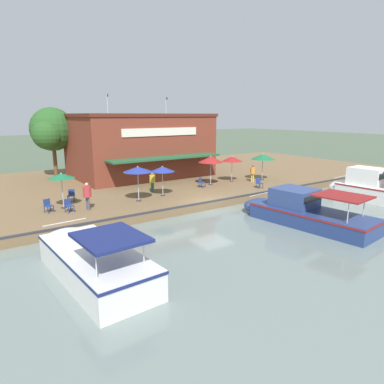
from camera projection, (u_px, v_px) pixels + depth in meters
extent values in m
plane|color=#4C5B47|center=(212.00, 211.00, 24.32)|extent=(220.00, 220.00, 0.00)
cube|color=brown|center=(142.00, 182.00, 33.10)|extent=(22.00, 56.00, 0.60)
cube|color=#2D2D33|center=(211.00, 201.00, 24.26)|extent=(0.20, 50.40, 0.10)
cube|color=brown|center=(140.00, 146.00, 34.77)|extent=(8.97, 12.72, 5.87)
cube|color=#522318|center=(138.00, 115.00, 34.09)|extent=(9.15, 12.97, 0.30)
cube|color=#235633|center=(166.00, 158.00, 30.58)|extent=(1.80, 10.81, 0.16)
cube|color=silver|center=(161.00, 132.00, 30.78)|extent=(0.08, 7.63, 0.70)
cylinder|color=silver|center=(166.00, 107.00, 35.66)|extent=(0.06, 0.06, 1.99)
cube|color=#2D5193|center=(167.00, 98.00, 35.33)|extent=(0.36, 0.03, 0.24)
cylinder|color=silver|center=(107.00, 105.00, 32.13)|extent=(0.06, 0.06, 2.11)
cube|color=#2D5193|center=(108.00, 95.00, 31.79)|extent=(0.36, 0.03, 0.24)
cylinder|color=#B7B7B7|center=(232.00, 170.00, 31.64)|extent=(0.06, 0.06, 2.17)
cylinder|color=#2D2D33|center=(232.00, 181.00, 31.88)|extent=(0.36, 0.36, 0.06)
cone|color=maroon|center=(232.00, 159.00, 31.42)|extent=(1.91, 1.91, 0.47)
cone|color=white|center=(232.00, 159.00, 31.42)|extent=(1.18, 1.18, 0.37)
sphere|color=white|center=(232.00, 156.00, 31.37)|extent=(0.08, 0.08, 0.08)
cylinder|color=#B7B7B7|center=(211.00, 172.00, 30.03)|extent=(0.06, 0.06, 2.35)
cylinder|color=#2D2D33|center=(210.00, 184.00, 30.29)|extent=(0.36, 0.36, 0.06)
cone|color=maroon|center=(211.00, 159.00, 29.79)|extent=(2.17, 2.17, 0.54)
cone|color=white|center=(211.00, 159.00, 29.79)|extent=(1.35, 1.35, 0.43)
sphere|color=white|center=(211.00, 156.00, 29.73)|extent=(0.08, 0.08, 0.08)
cylinder|color=#B7B7B7|center=(138.00, 185.00, 24.30)|extent=(0.06, 0.06, 2.36)
cylinder|color=#2D2D33|center=(139.00, 201.00, 24.55)|extent=(0.36, 0.36, 0.06)
cone|color=navy|center=(138.00, 169.00, 24.05)|extent=(2.08, 2.08, 0.38)
cone|color=white|center=(138.00, 169.00, 24.05)|extent=(1.29, 1.29, 0.30)
sphere|color=white|center=(138.00, 167.00, 24.01)|extent=(0.08, 0.08, 0.08)
cylinder|color=#B7B7B7|center=(262.00, 168.00, 32.35)|extent=(0.06, 0.06, 2.29)
cylinder|color=#2D2D33|center=(262.00, 179.00, 32.60)|extent=(0.36, 0.36, 0.06)
cone|color=#19663D|center=(263.00, 157.00, 32.12)|extent=(2.25, 2.25, 0.50)
cone|color=silver|center=(263.00, 156.00, 32.11)|extent=(1.39, 1.39, 0.40)
sphere|color=silver|center=(263.00, 154.00, 32.06)|extent=(0.08, 0.08, 0.08)
cylinder|color=#B7B7B7|center=(163.00, 182.00, 25.97)|extent=(0.06, 0.06, 2.12)
cylinder|color=#2D2D33|center=(163.00, 195.00, 26.20)|extent=(0.36, 0.36, 0.06)
cone|color=navy|center=(162.00, 169.00, 25.75)|extent=(1.85, 1.85, 0.39)
cone|color=white|center=(162.00, 169.00, 25.74)|extent=(1.14, 1.14, 0.31)
sphere|color=white|center=(162.00, 166.00, 25.71)|extent=(0.08, 0.08, 0.08)
cylinder|color=#B7B7B7|center=(63.00, 192.00, 22.48)|extent=(0.06, 0.06, 2.22)
cylinder|color=#2D2D33|center=(64.00, 208.00, 22.72)|extent=(0.36, 0.36, 0.06)
cone|color=#19663D|center=(61.00, 176.00, 22.25)|extent=(1.72, 1.72, 0.32)
cone|color=silver|center=(61.00, 176.00, 22.24)|extent=(1.06, 1.06, 0.26)
sphere|color=silver|center=(61.00, 173.00, 22.21)|extent=(0.08, 0.08, 0.08)
cube|color=navy|center=(205.00, 185.00, 29.17)|extent=(0.05, 0.05, 0.42)
cube|color=navy|center=(203.00, 186.00, 28.84)|extent=(0.05, 0.05, 0.42)
cube|color=navy|center=(201.00, 184.00, 29.37)|extent=(0.05, 0.05, 0.42)
cube|color=navy|center=(199.00, 185.00, 29.04)|extent=(0.05, 0.05, 0.42)
cube|color=navy|center=(202.00, 183.00, 29.06)|extent=(0.58, 0.58, 0.05)
cube|color=navy|center=(200.00, 180.00, 29.11)|extent=(0.22, 0.42, 0.40)
cube|color=navy|center=(74.00, 199.00, 24.26)|extent=(0.05, 0.05, 0.42)
cube|color=navy|center=(68.00, 199.00, 24.22)|extent=(0.05, 0.05, 0.42)
cube|color=navy|center=(75.00, 198.00, 24.65)|extent=(0.05, 0.05, 0.42)
cube|color=navy|center=(69.00, 198.00, 24.61)|extent=(0.05, 0.05, 0.42)
cube|color=navy|center=(71.00, 196.00, 24.39)|extent=(0.60, 0.60, 0.05)
cube|color=navy|center=(71.00, 192.00, 24.53)|extent=(0.24, 0.41, 0.40)
cube|color=navy|center=(54.00, 209.00, 21.70)|extent=(0.05, 0.05, 0.42)
cube|color=navy|center=(48.00, 210.00, 21.39)|extent=(0.05, 0.05, 0.42)
cube|color=navy|center=(50.00, 208.00, 21.93)|extent=(0.05, 0.05, 0.42)
cube|color=navy|center=(44.00, 209.00, 21.62)|extent=(0.05, 0.05, 0.42)
cube|color=navy|center=(49.00, 206.00, 21.61)|extent=(0.56, 0.56, 0.05)
cube|color=navy|center=(47.00, 202.00, 21.68)|extent=(0.18, 0.43, 0.40)
cube|color=navy|center=(263.00, 186.00, 28.76)|extent=(0.05, 0.05, 0.42)
cube|color=navy|center=(259.00, 186.00, 28.59)|extent=(0.05, 0.05, 0.42)
cube|color=navy|center=(260.00, 185.00, 29.11)|extent=(0.05, 0.05, 0.42)
cube|color=navy|center=(256.00, 185.00, 28.95)|extent=(0.05, 0.05, 0.42)
cube|color=navy|center=(260.00, 183.00, 28.81)|extent=(0.50, 0.50, 0.05)
cube|color=navy|center=(258.00, 180.00, 28.93)|extent=(0.11, 0.44, 0.40)
cube|color=navy|center=(74.00, 209.00, 21.72)|extent=(0.05, 0.05, 0.42)
cube|color=navy|center=(68.00, 210.00, 21.42)|extent=(0.05, 0.05, 0.42)
cube|color=navy|center=(71.00, 208.00, 21.97)|extent=(0.05, 0.05, 0.42)
cube|color=navy|center=(65.00, 209.00, 21.67)|extent=(0.05, 0.05, 0.42)
cube|color=navy|center=(69.00, 206.00, 21.64)|extent=(0.54, 0.54, 0.05)
cube|color=navy|center=(67.00, 202.00, 21.72)|extent=(0.16, 0.43, 0.40)
cylinder|color=gold|center=(253.00, 178.00, 31.50)|extent=(0.13, 0.13, 0.78)
cylinder|color=gold|center=(252.00, 178.00, 31.51)|extent=(0.13, 0.13, 0.78)
cylinder|color=orange|center=(253.00, 170.00, 31.35)|extent=(0.45, 0.45, 0.61)
sphere|color=brown|center=(253.00, 166.00, 31.26)|extent=(0.21, 0.21, 0.21)
cylinder|color=#337547|center=(152.00, 187.00, 27.38)|extent=(0.13, 0.13, 0.78)
cylinder|color=#337547|center=(153.00, 187.00, 27.30)|extent=(0.13, 0.13, 0.78)
cylinder|color=gold|center=(152.00, 179.00, 27.18)|extent=(0.46, 0.46, 0.62)
sphere|color=#9E7051|center=(152.00, 174.00, 27.09)|extent=(0.21, 0.21, 0.21)
cylinder|color=#4C4C56|center=(89.00, 204.00, 22.11)|extent=(0.13, 0.13, 0.88)
cylinder|color=#4C4C56|center=(87.00, 203.00, 22.21)|extent=(0.13, 0.13, 0.88)
cylinder|color=#B23338|center=(87.00, 192.00, 21.99)|extent=(0.51, 0.51, 0.70)
sphere|color=tan|center=(87.00, 184.00, 21.89)|extent=(0.24, 0.24, 0.24)
cube|color=navy|center=(312.00, 218.00, 20.68)|extent=(7.60, 3.54, 0.95)
ellipsoid|color=navy|center=(263.00, 206.00, 23.39)|extent=(2.86, 2.88, 0.95)
cube|color=maroon|center=(313.00, 212.00, 20.59)|extent=(7.69, 3.59, 0.10)
cube|color=navy|center=(294.00, 197.00, 21.40)|extent=(2.69, 2.45, 1.14)
cube|color=black|center=(312.00, 199.00, 20.48)|extent=(0.27, 1.92, 0.40)
cube|color=maroon|center=(343.00, 196.00, 19.03)|extent=(2.96, 2.62, 0.09)
cylinder|color=silver|center=(364.00, 206.00, 19.18)|extent=(0.05, 0.05, 1.19)
cylinder|color=silver|center=(348.00, 213.00, 17.95)|extent=(0.05, 0.05, 1.19)
cylinder|color=silver|center=(260.00, 194.00, 23.44)|extent=(0.28, 2.19, 0.04)
cube|color=white|center=(96.00, 265.00, 13.90)|extent=(6.75, 3.01, 1.22)
ellipsoid|color=white|center=(68.00, 242.00, 16.43)|extent=(2.48, 2.61, 1.22)
cube|color=navy|center=(95.00, 252.00, 13.79)|extent=(6.83, 3.06, 0.10)
cube|color=navy|center=(110.00, 237.00, 12.36)|extent=(2.73, 2.36, 0.12)
cylinder|color=silver|center=(144.00, 251.00, 12.42)|extent=(0.05, 0.05, 1.02)
cylinder|color=silver|center=(96.00, 264.00, 11.32)|extent=(0.05, 0.05, 1.02)
cylinder|color=silver|center=(65.00, 222.00, 16.44)|extent=(0.17, 2.07, 0.04)
cube|color=white|center=(379.00, 194.00, 26.32)|extent=(6.09, 2.84, 1.21)
ellipsoid|color=white|center=(342.00, 188.00, 28.57)|extent=(2.26, 2.43, 1.21)
cube|color=maroon|center=(380.00, 187.00, 26.20)|extent=(6.17, 2.88, 0.10)
cube|color=white|center=(367.00, 176.00, 26.83)|extent=(2.60, 2.10, 1.33)
cube|color=black|center=(383.00, 176.00, 25.87)|extent=(0.19, 1.68, 0.47)
cylinder|color=silver|center=(340.00, 177.00, 28.56)|extent=(0.18, 1.92, 0.04)
cylinder|color=brown|center=(55.00, 161.00, 34.29)|extent=(0.37, 0.37, 3.08)
sphere|color=#285623|center=(52.00, 129.00, 33.60)|extent=(4.24, 4.24, 4.24)
sphere|color=#285623|center=(48.00, 134.00, 32.66)|extent=(2.97, 2.97, 2.97)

